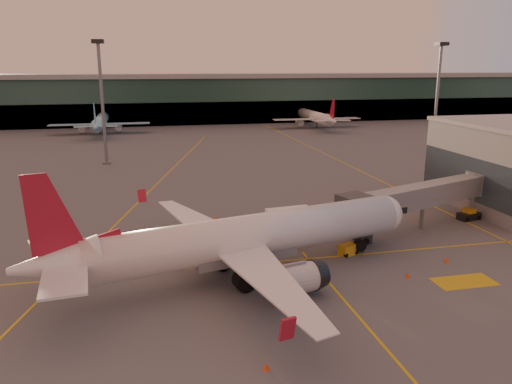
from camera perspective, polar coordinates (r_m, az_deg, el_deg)
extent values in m
plane|color=#4C4F54|center=(49.50, 2.28, -10.22)|extent=(600.00, 600.00, 0.00)
cube|color=gold|center=(53.95, 0.90, -8.07)|extent=(80.00, 0.25, 0.01)
cube|color=gold|center=(90.86, -11.20, 0.96)|extent=(31.30, 115.98, 0.01)
cube|color=gold|center=(122.65, 7.48, 4.54)|extent=(0.25, 160.00, 0.01)
cube|color=gold|center=(44.28, 11.48, -13.63)|extent=(0.25, 30.00, 0.01)
cube|color=gold|center=(53.52, 22.70, -9.43)|extent=(6.00, 3.00, 0.01)
cube|color=#19382D|center=(186.29, -9.13, 10.26)|extent=(400.00, 18.00, 16.00)
cube|color=gray|center=(185.90, -9.24, 12.96)|extent=(400.00, 20.00, 1.60)
cube|color=black|center=(178.15, -8.90, 8.80)|extent=(400.00, 1.00, 8.00)
cube|color=#2D3D47|center=(77.63, 22.95, 1.61)|extent=(0.30, 21.60, 6.00)
cylinder|color=slate|center=(110.10, -17.14, 9.49)|extent=(0.70, 0.70, 25.00)
cube|color=black|center=(109.91, -17.64, 16.09)|extent=(2.40, 2.40, 0.80)
cube|color=slate|center=(111.66, -16.68, 3.23)|extent=(1.60, 1.60, 0.50)
cylinder|color=slate|center=(125.08, 19.95, 9.77)|extent=(0.70, 0.70, 25.00)
cube|color=black|center=(124.91, 20.46, 15.58)|extent=(2.40, 2.40, 0.80)
cube|color=slate|center=(126.46, 19.48, 4.25)|extent=(1.60, 1.60, 0.50)
cylinder|color=white|center=(49.46, -0.24, -4.96)|extent=(32.88, 12.00, 4.21)
sphere|color=white|center=(58.26, 14.40, -2.43)|extent=(4.13, 4.13, 4.13)
cube|color=black|center=(58.89, 15.32, -1.78)|extent=(2.50, 3.12, 0.74)
cone|color=white|center=(44.86, -22.04, -7.69)|extent=(7.96, 5.62, 4.00)
cube|color=white|center=(41.51, -21.05, -9.23)|extent=(4.09, 7.12, 0.21)
cylinder|color=silver|center=(45.45, 4.32, -9.95)|extent=(4.93, 3.72, 2.74)
cylinder|color=black|center=(47.41, -1.39, -10.10)|extent=(2.20, 1.89, 1.90)
cylinder|color=black|center=(47.17, -1.39, -9.46)|extent=(0.38, 0.38, 1.16)
cube|color=white|center=(48.23, -21.96, -6.03)|extent=(5.70, 7.59, 0.21)
cylinder|color=silver|center=(56.02, -2.42, -5.14)|extent=(4.93, 3.72, 2.74)
cylinder|color=black|center=(52.02, -3.99, -7.85)|extent=(2.20, 1.89, 1.90)
cylinder|color=black|center=(51.81, -4.00, -7.26)|extent=(0.38, 0.38, 1.16)
cube|color=slate|center=(49.44, -1.50, -6.67)|extent=(10.92, 5.78, 1.69)
cylinder|color=black|center=(57.31, 11.76, -6.00)|extent=(1.49, 1.14, 1.33)
cube|color=slate|center=(66.92, 18.61, -0.31)|extent=(23.85, 10.98, 2.70)
cube|color=#2D3035|center=(58.79, 11.24, -1.79)|extent=(4.37, 4.37, 3.00)
cube|color=#2D3035|center=(61.14, 12.05, -4.46)|extent=(1.60, 2.40, 2.40)
cylinder|color=black|center=(60.46, 12.44, -5.50)|extent=(0.80, 0.40, 0.80)
cylinder|color=black|center=(62.34, 11.59, -4.85)|extent=(0.80, 0.40, 0.80)
cylinder|color=slate|center=(67.68, 18.42, -2.69)|extent=(0.50, 0.50, 3.21)
cylinder|color=slate|center=(76.72, 24.34, 0.96)|extent=(4.40, 4.40, 3.00)
cylinder|color=slate|center=(77.38, 24.12, -1.14)|extent=(2.40, 2.40, 3.21)
cube|color=#A64017|center=(59.84, 4.05, -5.10)|extent=(3.20, 2.56, 1.38)
cube|color=silver|center=(59.05, 3.84, -3.15)|extent=(5.59, 2.94, 2.58)
cylinder|color=black|center=(58.35, 2.98, -5.89)|extent=(0.86, 0.42, 0.83)
cylinder|color=black|center=(59.64, 5.93, -5.49)|extent=(0.86, 0.42, 0.83)
cube|color=#C89019|center=(56.80, 10.44, -6.49)|extent=(2.34, 1.94, 1.21)
cylinder|color=black|center=(56.04, 10.24, -7.15)|extent=(0.57, 0.44, 0.51)
cylinder|color=black|center=(57.17, 11.36, -6.77)|extent=(0.57, 0.44, 0.51)
cube|color=black|center=(74.29, 23.13, -2.54)|extent=(3.29, 2.23, 0.97)
cube|color=#C89019|center=(74.11, 23.18, -2.05)|extent=(1.53, 1.66, 0.80)
cylinder|color=black|center=(73.11, 22.97, -2.93)|extent=(0.66, 0.40, 0.62)
cylinder|color=black|center=(74.68, 24.06, -2.69)|extent=(0.66, 0.40, 0.62)
cone|color=#E7400C|center=(57.71, 20.99, -7.20)|extent=(0.50, 0.50, 0.64)
cube|color=#E7400C|center=(57.81, 20.96, -7.48)|extent=(0.43, 0.43, 0.03)
cone|color=#E7400C|center=(51.89, -23.15, -9.85)|extent=(0.50, 0.50, 0.64)
cube|color=#E7400C|center=(52.01, -23.12, -10.15)|extent=(0.44, 0.44, 0.03)
cone|color=#E7400C|center=(36.61, 1.18, -19.29)|extent=(0.44, 0.44, 0.55)
cube|color=#E7400C|center=(36.75, 1.18, -19.63)|extent=(0.38, 0.38, 0.03)
cone|color=#E7400C|center=(68.19, -4.51, -3.03)|extent=(0.44, 0.44, 0.56)
cube|color=#E7400C|center=(68.27, -4.51, -3.24)|extent=(0.38, 0.38, 0.03)
cone|color=#E7400C|center=(52.53, 16.95, -9.03)|extent=(0.45, 0.45, 0.57)
cube|color=#E7400C|center=(52.64, 16.93, -9.30)|extent=(0.39, 0.39, 0.03)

